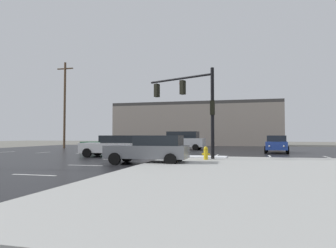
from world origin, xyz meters
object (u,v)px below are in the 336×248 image
(fire_hydrant, at_px, (206,153))
(utility_pole_far, at_px, (65,103))
(sedan_white, at_px, (114,146))
(traffic_signal_mast, at_px, (193,99))
(sedan_blue, at_px, (277,144))
(sedan_grey, at_px, (150,149))
(sedan_green, at_px, (110,144))
(suv_silver, at_px, (183,140))

(fire_hydrant, bearing_deg, utility_pole_far, 142.00)
(utility_pole_far, bearing_deg, sedan_white, -45.86)
(traffic_signal_mast, xyz_separation_m, sedan_blue, (6.11, 9.79, -3.14))
(sedan_grey, bearing_deg, fire_hydrant, -140.88)
(utility_pole_far, bearing_deg, fire_hydrant, -38.00)
(traffic_signal_mast, height_order, fire_hydrant, traffic_signal_mast)
(traffic_signal_mast, relative_size, sedan_white, 1.24)
(utility_pole_far, bearing_deg, traffic_signal_mast, -36.99)
(fire_hydrant, height_order, sedan_grey, sedan_grey)
(sedan_grey, xyz_separation_m, sedan_blue, (7.93, 13.42, 0.00))
(sedan_white, bearing_deg, sedan_green, -64.29)
(sedan_grey, height_order, utility_pole_far, utility_pole_far)
(sedan_white, bearing_deg, suv_silver, -105.02)
(sedan_grey, relative_size, sedan_white, 0.99)
(sedan_white, xyz_separation_m, sedan_blue, (12.19, 8.75, 0.00))
(traffic_signal_mast, height_order, suv_silver, traffic_signal_mast)
(traffic_signal_mast, bearing_deg, utility_pole_far, -13.10)
(traffic_signal_mast, distance_m, sedan_grey, 5.13)
(sedan_white, xyz_separation_m, suv_silver, (2.64, 12.56, 0.24))
(sedan_green, bearing_deg, fire_hydrant, 138.48)
(sedan_blue, xyz_separation_m, suv_silver, (-9.54, 3.81, 0.24))
(sedan_green, distance_m, suv_silver, 9.57)
(fire_hydrant, height_order, sedan_green, sedan_green)
(traffic_signal_mast, bearing_deg, sedan_blue, -98.11)
(sedan_white, xyz_separation_m, utility_pole_far, (-12.76, 13.15, 4.83))
(sedan_grey, xyz_separation_m, suv_silver, (-1.61, 17.22, 0.24))
(suv_silver, bearing_deg, sedan_white, 81.40)
(suv_silver, bearing_deg, sedan_grey, 98.63)
(fire_hydrant, xyz_separation_m, sedan_white, (-7.04, 2.32, 0.32))
(sedan_white, height_order, suv_silver, suv_silver)
(fire_hydrant, relative_size, utility_pole_far, 0.07)
(sedan_grey, height_order, sedan_white, same)
(sedan_blue, bearing_deg, utility_pole_far, -94.18)
(traffic_signal_mast, relative_size, sedan_blue, 1.23)
(sedan_green, xyz_separation_m, utility_pole_far, (-10.31, 8.69, 4.83))
(fire_hydrant, distance_m, suv_silver, 15.52)
(traffic_signal_mast, relative_size, fire_hydrant, 7.23)
(sedan_green, xyz_separation_m, sedan_blue, (14.64, 4.29, 0.00))
(traffic_signal_mast, bearing_deg, fire_hydrant, 150.81)
(sedan_blue, bearing_deg, fire_hydrant, -19.12)
(traffic_signal_mast, height_order, sedan_blue, traffic_signal_mast)
(utility_pole_far, bearing_deg, sedan_blue, -10.01)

